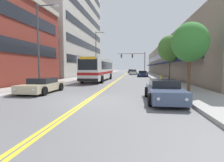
{
  "coord_description": "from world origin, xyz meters",
  "views": [
    {
      "loc": [
        2.76,
        -9.99,
        1.94
      ],
      "look_at": [
        -1.46,
        21.59,
        -0.52
      ],
      "focal_mm": 28.0,
      "sensor_mm": 36.0,
      "label": 1
    }
  ],
  "objects": [
    {
      "name": "street_lamp_left_far",
      "position": [
        -5.08,
        25.44,
        5.35
      ],
      "size": [
        1.97,
        0.28,
        9.22
      ],
      "color": "#47474C",
      "rests_on": "ground_plane"
    },
    {
      "name": "sidewalk_right",
      "position": [
        7.01,
        37.0,
        0.09
      ],
      "size": [
        3.01,
        106.0,
        0.18
      ],
      "color": "#9E9B96",
      "rests_on": "ground_plane"
    },
    {
      "name": "fire_hydrant",
      "position": [
        5.95,
        12.15,
        0.6
      ],
      "size": [
        0.3,
        0.22,
        0.86
      ],
      "color": "yellow",
      "rests_on": "sidewalk_right"
    },
    {
      "name": "car_slate_blue_parked_right_foreground",
      "position": [
        4.4,
        0.29,
        0.59
      ],
      "size": [
        1.98,
        4.77,
        1.23
      ],
      "color": "#475675",
      "rests_on": "ground_plane"
    },
    {
      "name": "storefront_row_right",
      "position": [
        12.74,
        37.0,
        3.81
      ],
      "size": [
        9.1,
        68.0,
        7.62
      ],
      "color": "gray",
      "rests_on": "ground_plane"
    },
    {
      "name": "centre_line",
      "position": [
        0.0,
        37.0,
        0.0
      ],
      "size": [
        0.34,
        106.0,
        0.01
      ],
      "color": "yellow",
      "rests_on": "ground_plane"
    },
    {
      "name": "car_champagne_parked_left_far",
      "position": [
        -4.33,
        33.66,
        0.62
      ],
      "size": [
        2.08,
        4.8,
        1.33
      ],
      "color": "beige",
      "rests_on": "ground_plane"
    },
    {
      "name": "car_white_moving_lead",
      "position": [
        2.19,
        39.0,
        0.58
      ],
      "size": [
        2.05,
        4.48,
        1.22
      ],
      "color": "white",
      "rests_on": "ground_plane"
    },
    {
      "name": "car_charcoal_parked_left_near",
      "position": [
        -4.45,
        27.5,
        0.63
      ],
      "size": [
        2.12,
        4.49,
        1.36
      ],
      "color": "#232328",
      "rests_on": "ground_plane"
    },
    {
      "name": "office_tower_left",
      "position": [
        -14.75,
        32.42,
        12.6
      ],
      "size": [
        12.08,
        30.39,
        25.2
      ],
      "color": "#BCB7AD",
      "rests_on": "ground_plane"
    },
    {
      "name": "car_navy_parked_right_mid",
      "position": [
        4.31,
        27.77,
        0.59
      ],
      "size": [
        2.13,
        4.49,
        1.29
      ],
      "color": "#19234C",
      "rests_on": "ground_plane"
    },
    {
      "name": "ground_plane",
      "position": [
        0.0,
        37.0,
        0.0
      ],
      "size": [
        240.0,
        240.0,
        0.0
      ],
      "primitive_type": "plane",
      "color": "slate"
    },
    {
      "name": "street_lamp_left_near",
      "position": [
        -5.03,
        3.81,
        4.26
      ],
      "size": [
        1.96,
        0.28,
        7.15
      ],
      "color": "#47474C",
      "rests_on": "ground_plane"
    },
    {
      "name": "street_tree_right_near",
      "position": [
        6.62,
        3.26,
        3.73
      ],
      "size": [
        2.55,
        2.55,
        4.97
      ],
      "color": "brown",
      "rests_on": "sidewalk_right"
    },
    {
      "name": "traffic_signal_mast",
      "position": [
        2.6,
        36.75,
        4.3
      ],
      "size": [
        7.31,
        0.38,
        5.96
      ],
      "color": "#47474C",
      "rests_on": "ground_plane"
    },
    {
      "name": "street_tree_right_mid",
      "position": [
        7.02,
        12.75,
        4.31
      ],
      "size": [
        2.97,
        2.97,
        5.77
      ],
      "color": "brown",
      "rests_on": "sidewalk_right"
    },
    {
      "name": "sidewalk_left",
      "position": [
        -7.01,
        37.0,
        0.09
      ],
      "size": [
        3.01,
        106.0,
        0.18
      ],
      "color": "#9E9B96",
      "rests_on": "ground_plane"
    },
    {
      "name": "car_beige_parked_left_mid",
      "position": [
        -4.38,
        2.61,
        0.55
      ],
      "size": [
        2.09,
        4.5,
        1.15
      ],
      "color": "#BCAD89",
      "rests_on": "ground_plane"
    },
    {
      "name": "city_bus",
      "position": [
        -2.59,
        15.47,
        1.81
      ],
      "size": [
        2.83,
        12.47,
        3.21
      ],
      "color": "silver",
      "rests_on": "ground_plane"
    },
    {
      "name": "car_black_moving_third",
      "position": [
        2.31,
        45.76,
        0.6
      ],
      "size": [
        2.03,
        4.24,
        1.32
      ],
      "color": "black",
      "rests_on": "ground_plane"
    },
    {
      "name": "car_dark_grey_moving_second",
      "position": [
        1.21,
        51.92,
        0.61
      ],
      "size": [
        2.1,
        4.46,
        1.32
      ],
      "color": "#38383D",
      "rests_on": "ground_plane"
    }
  ]
}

